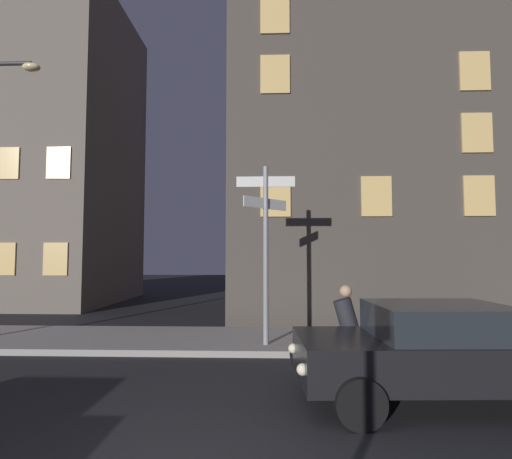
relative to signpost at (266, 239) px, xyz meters
The scene contains 6 objects.
sidewalk_kerb 2.65m from the signpost, 132.00° to the left, with size 40.00×2.84×0.14m, color #9E9991.
signpost is the anchor object (origin of this frame).
car_far_oncoming 4.35m from the signpost, 51.73° to the right, with size 4.01×2.11×1.42m.
cyclist 2.94m from the signpost, 53.52° to the right, with size 1.81×0.38×1.61m.
building_left_block 15.28m from the signpost, 142.66° to the left, with size 9.75×7.20×13.70m.
building_right_block 9.76m from the signpost, 56.31° to the left, with size 11.99×8.68×14.34m.
Camera 1 is at (0.79, -3.78, 2.14)m, focal length 28.26 mm.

